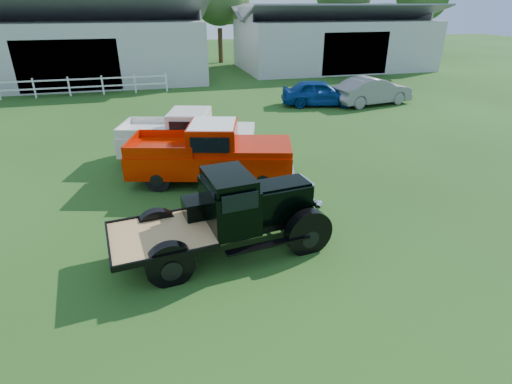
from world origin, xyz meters
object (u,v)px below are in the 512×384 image
object	(u,v)px
red_pickup	(211,152)
misc_car_grey	(373,91)
vintage_flatbed	(226,214)
misc_car_blue	(319,93)
white_pickup	(188,137)

from	to	relation	value
red_pickup	misc_car_grey	xyz separation A→B (m)	(10.72, 8.54, -0.22)
vintage_flatbed	red_pickup	world-z (taller)	red_pickup
vintage_flatbed	misc_car_blue	bearing A→B (deg)	51.81
red_pickup	misc_car_blue	distance (m)	11.85
red_pickup	misc_car_grey	world-z (taller)	red_pickup
misc_car_blue	misc_car_grey	xyz separation A→B (m)	(3.09, -0.52, 0.05)
vintage_flatbed	misc_car_grey	bearing A→B (deg)	41.85
vintage_flatbed	misc_car_grey	xyz separation A→B (m)	(11.04, 12.76, -0.21)
red_pickup	white_pickup	xyz separation A→B (m)	(-0.52, 2.06, -0.06)
vintage_flatbed	misc_car_grey	distance (m)	16.87
white_pickup	misc_car_blue	world-z (taller)	white_pickup
misc_car_blue	misc_car_grey	world-z (taller)	misc_car_grey
red_pickup	misc_car_blue	size ratio (longest dim) A/B	1.27
vintage_flatbed	white_pickup	world-z (taller)	vintage_flatbed
misc_car_blue	misc_car_grey	bearing A→B (deg)	-86.45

